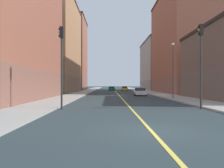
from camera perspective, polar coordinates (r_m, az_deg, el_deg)
name	(u,v)px	position (r m, az deg, el deg)	size (l,w,h in m)	color
ground_plane	(151,131)	(10.43, 9.54, -11.25)	(400.00, 400.00, 0.00)	#293639
sidewalk_left	(148,92)	(59.90, 8.65, -1.89)	(3.91, 168.00, 0.15)	#9E9B93
sidewalk_right	(85,92)	(59.41, -6.70, -1.90)	(3.91, 168.00, 0.15)	#9E9B93
lane_center_stripe	(116,92)	(59.13, 1.01, -1.98)	(0.16, 154.00, 0.01)	#E5D14C
building_left_mid	(186,43)	(55.87, 17.65, 9.42)	(11.62, 24.28, 22.36)	brown
building_left_far	(162,66)	(78.98, 12.01, 4.37)	(11.62, 22.71, 16.13)	gray
building_right_midblock	(51,46)	(58.14, -14.63, 8.92)	(11.62, 24.55, 22.10)	#8F6B4F
building_right_distant	(69,54)	(81.64, -10.54, 7.09)	(11.62, 17.52, 24.24)	brown
traffic_light_left_near	(201,55)	(20.32, 20.84, 6.62)	(0.40, 0.32, 6.87)	#2D2D2D
traffic_light_right_near	(61,56)	(19.28, -12.23, 6.58)	(0.40, 0.32, 6.63)	#2D2D2D
street_lamp_left_near	(173,65)	(31.93, 14.63, 4.53)	(0.36, 0.36, 7.30)	#4C4C51
car_yellow	(125,89)	(71.07, 3.11, -1.13)	(1.97, 4.26, 1.35)	gold
car_white	(140,92)	(40.98, 6.85, -1.93)	(2.01, 4.11, 1.39)	white
car_teal	(112,89)	(73.68, -0.04, -1.11)	(1.90, 4.19, 1.30)	#196670
car_black	(111,88)	(79.77, -0.15, -1.04)	(1.97, 4.12, 1.21)	black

